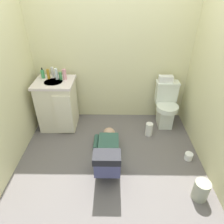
% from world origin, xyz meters
% --- Properties ---
extents(ground_plane, '(3.01, 3.00, 0.04)m').
position_xyz_m(ground_plane, '(0.00, 0.00, -0.02)').
color(ground_plane, '#645E5D').
extents(wall_back, '(2.67, 0.08, 2.40)m').
position_xyz_m(wall_back, '(0.00, 1.04, 1.20)').
color(wall_back, beige).
rests_on(wall_back, ground_plane).
extents(toilet, '(0.36, 0.46, 0.75)m').
position_xyz_m(toilet, '(0.91, 0.74, 0.37)').
color(toilet, silver).
rests_on(toilet, ground_plane).
extents(vanity_cabinet, '(0.60, 0.53, 0.82)m').
position_xyz_m(vanity_cabinet, '(-0.87, 0.68, 0.42)').
color(vanity_cabinet, beige).
rests_on(vanity_cabinet, ground_plane).
extents(faucet, '(0.02, 0.02, 0.10)m').
position_xyz_m(faucet, '(-0.87, 0.82, 0.87)').
color(faucet, silver).
rests_on(faucet, vanity_cabinet).
extents(person_plumber, '(0.38, 1.06, 0.52)m').
position_xyz_m(person_plumber, '(-0.03, -0.18, 0.18)').
color(person_plumber, '#33594C').
rests_on(person_plumber, ground_plane).
extents(tissue_box, '(0.22, 0.11, 0.10)m').
position_xyz_m(tissue_box, '(0.87, 0.83, 0.80)').
color(tissue_box, silver).
rests_on(tissue_box, toilet).
extents(soap_dispenser, '(0.06, 0.06, 0.17)m').
position_xyz_m(soap_dispenser, '(-1.06, 0.80, 0.89)').
color(soap_dispenser, '#419F5E').
rests_on(soap_dispenser, vanity_cabinet).
extents(bottle_amber, '(0.04, 0.04, 0.15)m').
position_xyz_m(bottle_amber, '(-0.97, 0.78, 0.90)').
color(bottle_amber, '#C18D26').
rests_on(bottle_amber, vanity_cabinet).
extents(bottle_white, '(0.05, 0.05, 0.17)m').
position_xyz_m(bottle_white, '(-0.91, 0.83, 0.90)').
color(bottle_white, white).
rests_on(bottle_white, vanity_cabinet).
extents(bottle_clear, '(0.05, 0.05, 0.17)m').
position_xyz_m(bottle_clear, '(-0.83, 0.75, 0.91)').
color(bottle_clear, silver).
rests_on(bottle_clear, vanity_cabinet).
extents(bottle_green, '(0.05, 0.05, 0.11)m').
position_xyz_m(bottle_green, '(-0.77, 0.75, 0.88)').
color(bottle_green, '#459954').
rests_on(bottle_green, vanity_cabinet).
extents(bottle_pink, '(0.06, 0.06, 0.16)m').
position_xyz_m(bottle_pink, '(-0.71, 0.75, 0.90)').
color(bottle_pink, pink).
rests_on(bottle_pink, vanity_cabinet).
extents(trash_can, '(0.17, 0.17, 0.25)m').
position_xyz_m(trash_can, '(1.04, -0.70, 0.13)').
color(trash_can, '#989A82').
rests_on(trash_can, ground_plane).
extents(paper_towel_roll, '(0.11, 0.11, 0.22)m').
position_xyz_m(paper_towel_roll, '(0.61, 0.42, 0.11)').
color(paper_towel_roll, white).
rests_on(paper_towel_roll, ground_plane).
extents(toilet_paper_roll, '(0.11, 0.11, 0.10)m').
position_xyz_m(toilet_paper_roll, '(1.10, -0.10, 0.05)').
color(toilet_paper_roll, white).
rests_on(toilet_paper_roll, ground_plane).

